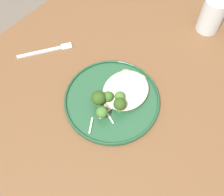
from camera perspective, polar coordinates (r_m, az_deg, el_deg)
The scene contains 20 objects.
ground at distance 1.52m, azimuth 0.13°, elevation -15.23°, with size 6.00×6.00×0.00m, color #665B51.
wooden_dining_table at distance 0.90m, azimuth 0.21°, elevation -4.91°, with size 1.40×1.00×0.74m.
dinner_plate at distance 0.83m, azimuth 0.00°, elevation -0.39°, with size 0.29×0.29×0.02m.
noodle_bed at distance 0.83m, azimuth 2.87°, elevation 1.67°, with size 0.15×0.13×0.03m.
seared_scallop_front_small at distance 0.86m, azimuth 6.23°, elevation 3.90°, with size 0.03×0.03×0.01m.
seared_scallop_on_noodles at distance 0.83m, azimuth 1.14°, elevation 1.31°, with size 0.03×0.03×0.01m.
seared_scallop_center_golden at distance 0.84m, azimuth 2.67°, elevation 2.10°, with size 0.03×0.03×0.01m.
seared_scallop_tilted_round at distance 0.81m, azimuth -0.53°, elevation -1.04°, with size 0.03×0.03×0.01m.
seared_scallop_large_seared at distance 0.83m, azimuth 4.06°, elevation 1.30°, with size 0.03×0.03×0.01m.
seared_scallop_half_hidden at distance 0.87m, azimuth 2.84°, elevation 5.03°, with size 0.03×0.03×0.01m.
broccoli_floret_center_pile at distance 0.80m, azimuth 1.68°, elevation 0.16°, with size 0.03×0.03×0.05m.
broccoli_floret_tall_stalk at distance 0.77m, azimuth -2.13°, elevation -3.03°, with size 0.03×0.03×0.05m.
broccoli_floret_beside_noodles at distance 0.80m, azimuth -0.78°, elevation 0.20°, with size 0.03×0.03×0.05m.
broccoli_floret_front_edge at distance 0.78m, azimuth 1.64°, elevation -1.34°, with size 0.04×0.04×0.06m.
broccoli_floret_split_head at distance 0.79m, azimuth -2.79°, elevation -0.03°, with size 0.04×0.04×0.06m.
onion_sliver_curled_piece at distance 0.80m, azimuth -1.27°, elevation -3.12°, with size 0.05×0.01×0.00m, color silver.
onion_sliver_short_strip at distance 0.80m, azimuth -0.49°, elevation -4.05°, with size 0.04×0.01×0.00m, color silver.
onion_sliver_pale_crescent at distance 0.79m, azimuth -4.40°, elevation -5.70°, with size 0.05×0.01×0.00m, color silver.
water_glass at distance 1.04m, azimuth 19.90°, elevation 15.61°, with size 0.08×0.08×0.13m.
dinner_fork at distance 0.97m, azimuth -13.32°, elevation 9.60°, with size 0.17×0.12×0.00m.
Camera 1 is at (-0.28, -0.24, 1.48)m, focal length 44.02 mm.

